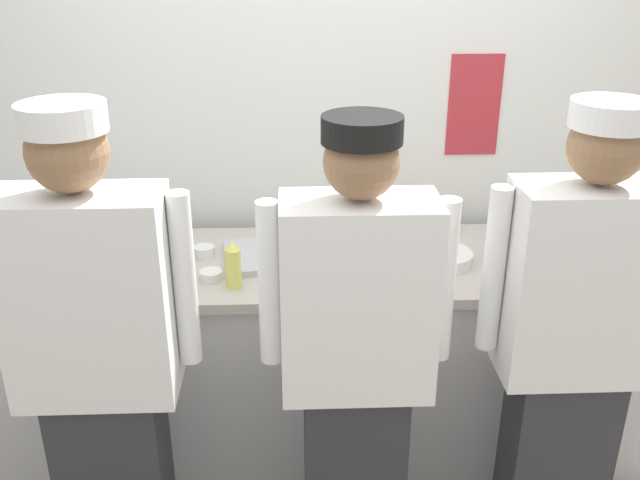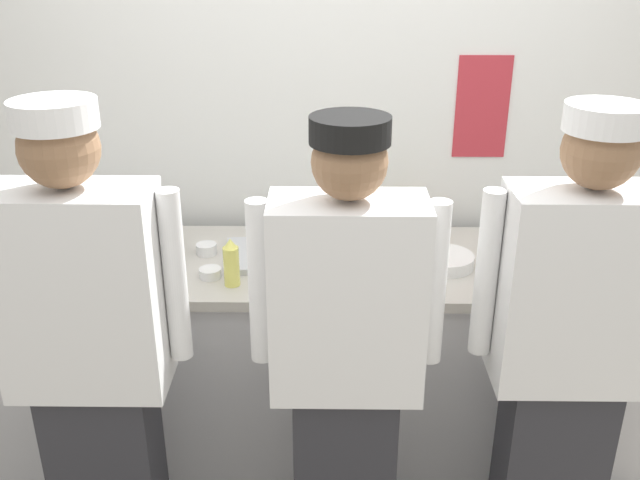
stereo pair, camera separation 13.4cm
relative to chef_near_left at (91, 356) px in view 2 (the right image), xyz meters
The scene contains 16 objects.
wall_back 1.50m from the chef_near_left, 58.05° to the left, with size 4.34×0.11×2.97m.
prep_counter 1.11m from the chef_near_left, 43.45° to the left, with size 2.77×0.71×0.93m.
chef_near_left is the anchor object (origin of this frame).
chef_center 0.80m from the chef_near_left, ahead, with size 0.61×0.24×1.68m.
chef_far_right 1.50m from the chef_near_left, ahead, with size 0.62×0.24×1.71m.
plate_stack_front 1.61m from the chef_near_left, 23.68° to the left, with size 0.22×0.22×0.05m.
plate_stack_rear 1.37m from the chef_near_left, 28.58° to the left, with size 0.23×0.23×0.05m.
mixing_bowl_steel 0.72m from the chef_near_left, 91.90° to the left, with size 0.34×0.34×0.12m, color #B7BABF.
sheet_tray 0.92m from the chef_near_left, 53.02° to the left, with size 0.45×0.32×0.02m, color #B7BABF.
squeeze_bottle_primary 0.62m from the chef_near_left, 51.67° to the left, with size 0.06×0.06×0.19m.
squeeze_bottle_secondary 1.28m from the chef_near_left, 39.37° to the left, with size 0.06×0.06×0.21m.
squeeze_bottle_spare 1.43m from the chef_near_left, 40.55° to the left, with size 0.05×0.05×0.20m.
ramekin_red_sauce 0.79m from the chef_near_left, 72.33° to the left, with size 0.08×0.08×0.04m.
ramekin_green_sauce 0.62m from the chef_near_left, 62.02° to the left, with size 0.08×0.08×0.04m.
ramekin_orange_sauce 0.66m from the chef_near_left, 116.97° to the left, with size 0.11×0.11×0.04m.
chefs_knife 1.93m from the chef_near_left, 22.81° to the left, with size 0.27×0.03×0.02m.
Camera 2 is at (0.00, -2.17, 2.14)m, focal length 39.34 mm.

